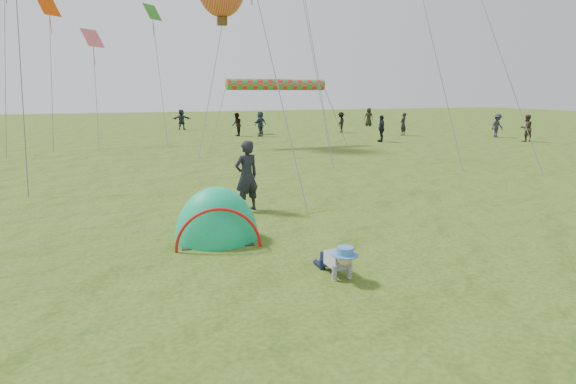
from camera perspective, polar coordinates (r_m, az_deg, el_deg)
name	(u,v)px	position (r m, az deg, el deg)	size (l,w,h in m)	color
ground	(368,280)	(8.02, 10.11, -10.94)	(140.00, 140.00, 0.00)	#264414
crawling_toddler	(338,259)	(7.99, 6.38, -8.49)	(0.57, 0.82, 0.63)	black
popup_tent	(217,239)	(10.07, -8.98, -5.95)	(1.82, 1.50, 2.36)	#009F7D
standing_adult	(247,176)	(12.18, -5.28, 2.05)	(0.70, 0.46, 1.92)	black
crowd_person_1	(237,125)	(33.34, -6.52, 8.51)	(0.83, 0.65, 1.71)	black
crowd_person_2	(381,128)	(30.00, 11.76, 7.90)	(1.01, 0.42, 1.72)	black
crowd_person_3	(341,122)	(36.49, 6.73, 8.79)	(1.05, 0.60, 1.62)	black
crowd_person_5	(260,123)	(34.95, -3.54, 8.76)	(1.60, 0.51, 1.72)	#1D272B
crowd_person_7	(526,128)	(33.38, 28.00, 7.18)	(0.85, 0.66, 1.75)	#372D21
crowd_person_8	(261,125)	(32.95, -3.49, 8.52)	(1.00, 0.42, 1.70)	#2A3847
crowd_person_9	(497,126)	(35.58, 25.03, 7.65)	(1.08, 0.62, 1.67)	#272830
crowd_person_10	(369,117)	(43.85, 10.21, 9.36)	(0.84, 0.55, 1.71)	black
crowd_person_11	(182,119)	(40.16, -13.36, 8.96)	(1.61, 0.51, 1.74)	#272F41
crowd_person_12	(403,124)	(34.82, 14.42, 8.34)	(0.61, 0.40, 1.67)	black
rainbow_tube_kite	(277,85)	(27.19, -1.46, 13.47)	(0.64, 0.64, 6.01)	red
diamond_kite_1	(49,7)	(32.51, -28.11, 20.03)	(1.22, 1.22, 0.00)	#E64500
diamond_kite_5	(93,38)	(31.35, -23.57, 17.48)	(1.25, 1.25, 0.00)	#DD5E6E
diamond_kite_9	(152,12)	(32.40, -16.84, 21.02)	(1.16, 1.16, 0.00)	#308722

